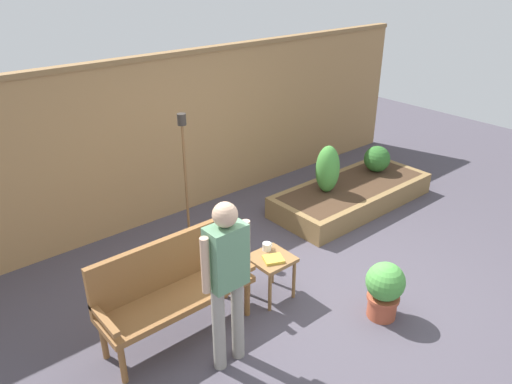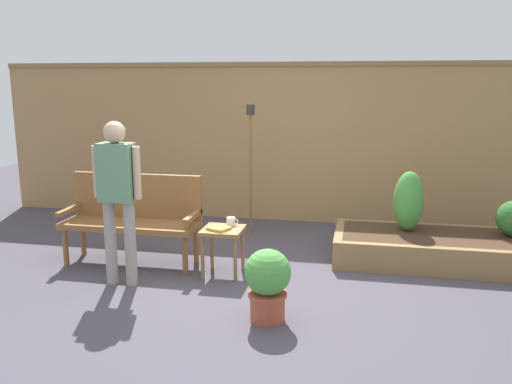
% 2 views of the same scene
% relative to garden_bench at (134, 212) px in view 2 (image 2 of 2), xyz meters
% --- Properties ---
extents(ground_plane, '(14.00, 14.00, 0.00)m').
position_rel_garden_bench_xyz_m(ground_plane, '(1.42, -0.54, -0.54)').
color(ground_plane, '#47424C').
extents(fence_back, '(8.40, 0.14, 2.16)m').
position_rel_garden_bench_xyz_m(fence_back, '(1.42, 2.06, 0.55)').
color(fence_back, '#A37A4C').
rests_on(fence_back, ground_plane).
extents(garden_bench, '(1.44, 0.48, 0.94)m').
position_rel_garden_bench_xyz_m(garden_bench, '(0.00, 0.00, 0.00)').
color(garden_bench, brown).
rests_on(garden_bench, ground_plane).
extents(side_table, '(0.40, 0.40, 0.48)m').
position_rel_garden_bench_xyz_m(side_table, '(1.04, -0.21, -0.15)').
color(side_table, olive).
rests_on(side_table, ground_plane).
extents(cup_on_table, '(0.12, 0.09, 0.08)m').
position_rel_garden_bench_xyz_m(cup_on_table, '(1.09, -0.08, -0.02)').
color(cup_on_table, white).
rests_on(cup_on_table, side_table).
extents(book_on_table, '(0.24, 0.23, 0.03)m').
position_rel_garden_bench_xyz_m(book_on_table, '(1.01, -0.26, -0.05)').
color(book_on_table, gold).
rests_on(book_on_table, side_table).
extents(potted_boxwood, '(0.38, 0.38, 0.60)m').
position_rel_garden_bench_xyz_m(potted_boxwood, '(1.66, -1.15, -0.21)').
color(potted_boxwood, '#A84C33').
rests_on(potted_boxwood, ground_plane).
extents(raised_planter_bed, '(2.40, 1.00, 0.30)m').
position_rel_garden_bench_xyz_m(raised_planter_bed, '(3.31, 0.61, -0.39)').
color(raised_planter_bed, olive).
rests_on(raised_planter_bed, ground_plane).
extents(shrub_near_bench, '(0.32, 0.32, 0.66)m').
position_rel_garden_bench_xyz_m(shrub_near_bench, '(2.88, 0.72, 0.09)').
color(shrub_near_bench, brown).
rests_on(shrub_near_bench, raised_planter_bed).
extents(tiki_torch, '(0.10, 0.10, 1.63)m').
position_rel_garden_bench_xyz_m(tiki_torch, '(1.00, 1.28, 0.58)').
color(tiki_torch, brown).
rests_on(tiki_torch, ground_plane).
extents(person_by_bench, '(0.47, 0.20, 1.56)m').
position_rel_garden_bench_xyz_m(person_by_bench, '(0.15, -0.65, 0.39)').
color(person_by_bench, gray).
rests_on(person_by_bench, ground_plane).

